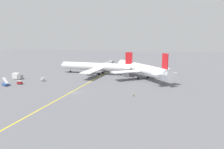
{
  "coord_description": "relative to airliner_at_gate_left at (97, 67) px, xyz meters",
  "views": [
    {
      "loc": [
        38.11,
        -78.3,
        23.57
      ],
      "look_at": [
        8.84,
        26.55,
        4.0
      ],
      "focal_mm": 32.33,
      "sensor_mm": 36.0,
      "label": 1
    }
  ],
  "objects": [
    {
      "name": "taxiway_stripe",
      "position": [
        4.77,
        -37.06,
        -4.87
      ],
      "size": [
        1.05,
        120.0,
        0.01
      ],
      "primitive_type": "cube",
      "rotation": [
        0.0,
        0.0,
        -0.0
      ],
      "color": "yellow",
      "rests_on": "ground"
    },
    {
      "name": "jet_bridge",
      "position": [
        0.35,
        26.4,
        -0.96
      ],
      "size": [
        5.25,
        19.13,
        5.7
      ],
      "color": "#B7B7BC",
      "rests_on": "ground"
    },
    {
      "name": "pushback_tug",
      "position": [
        9.08,
        18.71,
        -3.68
      ],
      "size": [
        7.75,
        7.76,
        2.83
      ],
      "color": "gray",
      "rests_on": "ground"
    },
    {
      "name": "gse_stair_truck_yellow",
      "position": [
        -32.86,
        -44.36,
        -3.85
      ],
      "size": [
        4.92,
        3.71,
        4.06
      ],
      "color": "#2D5199",
      "rests_on": "ground"
    },
    {
      "name": "ground_plane",
      "position": [
        7.48,
        -47.06,
        -4.88
      ],
      "size": [
        600.0,
        600.0,
        0.0
      ],
      "primitive_type": "plane",
      "color": "slate"
    },
    {
      "name": "gse_baggage_cart_trailing",
      "position": [
        -21.52,
        -29.22,
        -4.02
      ],
      "size": [
        3.12,
        2.91,
        1.71
      ],
      "color": "silver",
      "rests_on": "ground"
    },
    {
      "name": "gse_baggage_cart_near_cluster",
      "position": [
        -28.39,
        -39.56,
        -4.02
      ],
      "size": [
        2.93,
        1.96,
        1.71
      ],
      "color": "red",
      "rests_on": "ground"
    },
    {
      "name": "gse_catering_truck_tall",
      "position": [
        -39.21,
        -28.37,
        -3.12
      ],
      "size": [
        5.9,
        2.55,
        3.5
      ],
      "color": "gray",
      "rests_on": "ground"
    },
    {
      "name": "airliner_at_gate_left",
      "position": [
        0.0,
        0.0,
        0.0
      ],
      "size": [
        53.9,
        46.66,
        15.03
      ],
      "color": "white",
      "rests_on": "ground"
    },
    {
      "name": "airliner_being_pushed",
      "position": [
        29.92,
        -5.94,
        0.81
      ],
      "size": [
        40.16,
        46.07,
        16.31
      ],
      "color": "white",
      "rests_on": "ground"
    },
    {
      "name": "ground_crew_wing_walker_right",
      "position": [
        32.62,
        -45.7,
        -4.01
      ],
      "size": [
        0.36,
        0.5,
        1.67
      ],
      "color": "#2D3351",
      "rests_on": "ground"
    }
  ]
}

